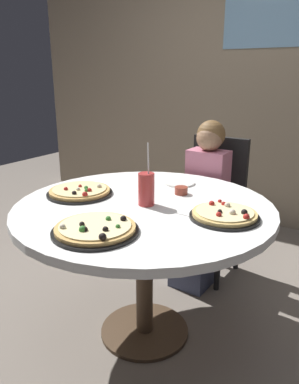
% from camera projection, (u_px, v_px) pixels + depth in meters
% --- Properties ---
extents(ground_plane, '(8.00, 8.00, 0.00)m').
position_uv_depth(ground_plane, '(145.00, 331.00, 2.07)').
color(ground_plane, slate).
extents(wall_with_window, '(5.20, 0.13, 2.90)m').
position_uv_depth(wall_with_window, '(270.00, 63.00, 3.22)').
color(wall_with_window, gray).
rests_on(wall_with_window, ground_plane).
extents(dining_table, '(1.28, 1.28, 0.75)m').
position_uv_depth(dining_table, '(144.00, 221.00, 1.87)').
color(dining_table, white).
rests_on(dining_table, ground_plane).
extents(chair_wooden, '(0.41, 0.41, 0.95)m').
position_uv_depth(chair_wooden, '(213.00, 198.00, 2.61)').
color(chair_wooden, black).
rests_on(chair_wooden, ground_plane).
extents(diner_child, '(0.26, 0.41, 1.08)m').
position_uv_depth(diner_child, '(201.00, 212.00, 2.48)').
color(diner_child, '#3F4766').
rests_on(diner_child, ground_plane).
extents(pizza_veggie, '(0.31, 0.31, 0.05)m').
position_uv_depth(pizza_veggie, '(225.00, 214.00, 1.66)').
color(pizza_veggie, black).
rests_on(pizza_veggie, dining_table).
extents(pizza_cheese, '(0.35, 0.35, 0.05)m').
position_uv_depth(pizza_cheese, '(80.00, 192.00, 1.98)').
color(pizza_cheese, black).
rests_on(pizza_cheese, dining_table).
extents(pizza_pepperoni, '(0.36, 0.36, 0.05)m').
position_uv_depth(pizza_pepperoni, '(95.00, 229.00, 1.51)').
color(pizza_pepperoni, black).
rests_on(pizza_pepperoni, dining_table).
extents(soda_cup, '(0.08, 0.08, 0.31)m').
position_uv_depth(soda_cup, '(147.00, 189.00, 1.81)').
color(soda_cup, '#B73333').
rests_on(soda_cup, dining_table).
extents(sauce_bowl, '(0.07, 0.07, 0.04)m').
position_uv_depth(sauce_bowl, '(181.00, 191.00, 1.99)').
color(sauce_bowl, brown).
rests_on(sauce_bowl, dining_table).
extents(plate_small, '(0.18, 0.18, 0.01)m').
position_uv_depth(plate_small, '(179.00, 183.00, 2.18)').
color(plate_small, white).
rests_on(plate_small, dining_table).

